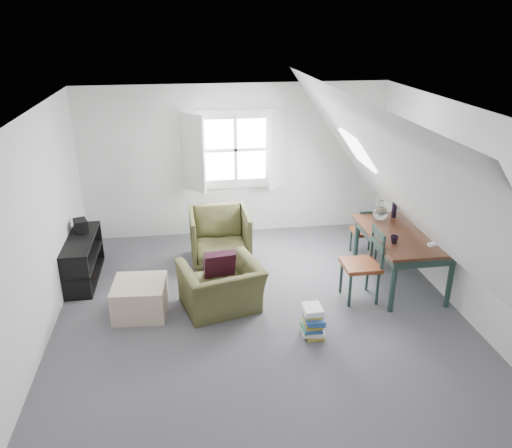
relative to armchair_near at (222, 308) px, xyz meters
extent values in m
plane|color=#4E4D53|center=(0.47, -0.29, 0.00)|extent=(5.50, 5.50, 0.00)
plane|color=white|center=(0.47, -0.29, 2.50)|extent=(5.50, 5.50, 0.00)
plane|color=silver|center=(0.47, 2.46, 1.25)|extent=(5.00, 0.00, 5.00)
plane|color=silver|center=(0.47, -3.04, 1.25)|extent=(5.00, 0.00, 5.00)
plane|color=silver|center=(-2.03, -0.29, 1.25)|extent=(0.00, 5.50, 5.50)
plane|color=silver|center=(2.97, -0.29, 1.25)|extent=(0.00, 5.50, 5.50)
plane|color=white|center=(-1.08, -0.29, 1.78)|extent=(3.19, 5.50, 4.48)
plane|color=white|center=(2.02, -0.29, 1.78)|extent=(3.19, 5.50, 4.48)
cube|color=white|center=(0.47, 2.44, 1.45)|extent=(1.30, 0.04, 1.30)
cube|color=white|center=(-0.21, 2.28, 1.45)|extent=(0.35, 0.35, 1.25)
cube|color=white|center=(1.15, 2.28, 1.45)|extent=(0.35, 0.35, 1.25)
cube|color=white|center=(0.47, 2.43, 1.45)|extent=(1.00, 0.02, 1.00)
cube|color=white|center=(0.47, 2.41, 1.45)|extent=(1.08, 0.04, 0.05)
cube|color=white|center=(0.47, 2.41, 1.45)|extent=(0.05, 0.04, 1.08)
cube|color=white|center=(2.02, 1.01, 1.75)|extent=(0.35, 0.75, 0.47)
imported|color=#454624|center=(0.00, 0.00, 0.00)|extent=(1.13, 1.05, 0.62)
imported|color=#454624|center=(0.10, 1.35, 0.00)|extent=(0.88, 0.90, 0.81)
cube|color=#330D1C|center=(0.00, 0.15, 0.55)|extent=(0.42, 0.28, 0.41)
cube|color=tan|center=(-1.01, 0.05, 0.21)|extent=(0.68, 0.68, 0.42)
cube|color=#361B10|center=(2.49, 0.31, 0.75)|extent=(0.92, 1.53, 0.04)
cube|color=#1F332E|center=(2.49, 0.31, 0.66)|extent=(0.82, 1.43, 0.12)
cylinder|color=#1F332E|center=(2.11, -0.38, 0.36)|extent=(0.07, 0.07, 0.72)
cylinder|color=#1F332E|center=(2.87, -0.38, 0.36)|extent=(0.07, 0.07, 0.72)
cylinder|color=#1F332E|center=(2.11, 0.99, 0.36)|extent=(0.07, 0.07, 0.72)
cylinder|color=#1F332E|center=(2.87, 0.99, 0.36)|extent=(0.07, 0.07, 0.72)
sphere|color=silver|center=(2.34, 0.76, 0.88)|extent=(0.21, 0.21, 0.21)
cylinder|color=silver|center=(2.34, 0.76, 1.02)|extent=(0.07, 0.07, 0.12)
cylinder|color=black|center=(2.59, 0.86, 0.88)|extent=(0.07, 0.07, 0.22)
cylinder|color=#3F2D1E|center=(2.59, 0.86, 1.12)|extent=(0.03, 0.05, 0.40)
cylinder|color=#3F2D1E|center=(2.60, 0.87, 1.12)|extent=(0.04, 0.06, 0.40)
cylinder|color=#3F2D1E|center=(2.58, 0.85, 1.12)|extent=(0.05, 0.07, 0.40)
imported|color=black|center=(2.24, 0.01, 0.77)|extent=(0.14, 0.14, 0.10)
cube|color=white|center=(2.69, -0.14, 0.78)|extent=(0.12, 0.10, 0.04)
cube|color=brown|center=(2.32, 1.22, 0.40)|extent=(0.38, 0.38, 0.04)
cylinder|color=#1F332E|center=(2.47, 1.38, 0.19)|extent=(0.03, 0.03, 0.39)
cylinder|color=#1F332E|center=(2.47, 1.07, 0.19)|extent=(0.03, 0.03, 0.39)
cylinder|color=#1F332E|center=(2.16, 1.38, 0.19)|extent=(0.03, 0.03, 0.39)
cylinder|color=#1F332E|center=(2.16, 1.07, 0.19)|extent=(0.03, 0.03, 0.39)
cylinder|color=#1F332E|center=(2.47, 1.05, 0.60)|extent=(0.03, 0.03, 0.40)
cylinder|color=#1F332E|center=(2.16, 1.05, 0.60)|extent=(0.03, 0.03, 0.40)
cube|color=#1F332E|center=(2.32, 1.05, 0.76)|extent=(0.31, 0.03, 0.07)
cube|color=#1F332E|center=(2.32, 1.05, 0.65)|extent=(0.31, 0.03, 0.05)
cube|color=brown|center=(1.81, -0.01, 0.49)|extent=(0.45, 0.45, 0.05)
cylinder|color=#1F332E|center=(1.63, 0.17, 0.23)|extent=(0.04, 0.04, 0.47)
cylinder|color=#1F332E|center=(1.99, 0.17, 0.23)|extent=(0.04, 0.04, 0.47)
cylinder|color=#1F332E|center=(1.63, -0.19, 0.23)|extent=(0.04, 0.04, 0.47)
cylinder|color=#1F332E|center=(1.99, -0.19, 0.23)|extent=(0.04, 0.04, 0.47)
cylinder|color=#1F332E|center=(2.02, 0.17, 0.73)|extent=(0.04, 0.04, 0.49)
cylinder|color=#1F332E|center=(2.02, -0.19, 0.73)|extent=(0.04, 0.04, 0.49)
cube|color=#1F332E|center=(2.02, -0.01, 0.92)|extent=(0.03, 0.37, 0.09)
cube|color=#1F332E|center=(2.02, -0.01, 0.78)|extent=(0.03, 0.37, 0.06)
cube|color=black|center=(-1.87, 1.07, 0.02)|extent=(0.41, 1.23, 0.03)
cube|color=black|center=(-1.87, 1.07, 0.31)|extent=(0.41, 1.23, 0.03)
cube|color=black|center=(-1.87, 1.07, 0.61)|extent=(0.41, 1.23, 0.03)
cube|color=black|center=(-1.87, 0.48, 0.31)|extent=(0.41, 0.03, 0.61)
cube|color=black|center=(-1.87, 1.67, 0.31)|extent=(0.41, 0.03, 0.61)
cube|color=#264C99|center=(-1.87, 0.72, 0.13)|extent=(0.18, 0.20, 0.23)
cube|color=red|center=(-1.87, 1.18, 0.13)|extent=(0.18, 0.25, 0.23)
cube|color=white|center=(-1.87, 0.87, 0.43)|extent=(0.18, 0.23, 0.20)
cube|color=black|center=(-1.87, 1.32, 0.71)|extent=(0.24, 0.28, 0.19)
cube|color=#B29933|center=(1.02, -0.74, 0.02)|extent=(0.20, 0.26, 0.03)
cube|color=white|center=(0.99, -0.73, 0.05)|extent=(0.25, 0.29, 0.03)
cube|color=white|center=(1.03, -0.74, 0.08)|extent=(0.21, 0.28, 0.03)
cube|color=#337F4C|center=(0.98, -0.74, 0.11)|extent=(0.21, 0.26, 0.03)
cube|color=#264C99|center=(1.00, -0.76, 0.13)|extent=(0.23, 0.30, 0.02)
cube|color=#B29933|center=(1.00, -0.74, 0.16)|extent=(0.20, 0.26, 0.02)
cube|color=#B29933|center=(1.01, -0.72, 0.19)|extent=(0.23, 0.29, 0.03)
cube|color=#264C99|center=(1.03, -0.76, 0.22)|extent=(0.23, 0.30, 0.03)
cube|color=#264C99|center=(1.01, -0.76, 0.25)|extent=(0.23, 0.29, 0.03)
cube|color=#B29933|center=(1.01, -0.71, 0.29)|extent=(0.21, 0.27, 0.03)
cube|color=white|center=(0.99, -0.72, 0.32)|extent=(0.22, 0.25, 0.04)
cube|color=white|center=(1.00, -0.71, 0.36)|extent=(0.22, 0.26, 0.03)
camera|label=1|loc=(-0.37, -5.48, 3.46)|focal=35.00mm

